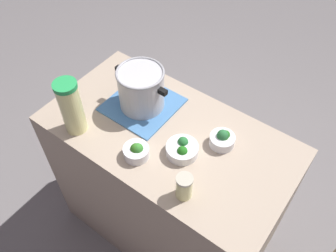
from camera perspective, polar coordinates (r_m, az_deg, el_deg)
The scene contains 9 objects.
ground_plane at distance 2.41m, azimuth 0.00°, elevation -15.50°, with size 8.00×8.00×0.00m, color slate.
counter_slab at distance 2.00m, azimuth 0.00°, elevation -9.77°, with size 1.16×0.62×0.94m, color tan.
dish_cloth at distance 1.73m, azimuth -4.08°, elevation 3.42°, with size 0.32×0.32×0.01m, color teal.
cooking_pot at distance 1.65m, azimuth -4.29°, elevation 6.03°, with size 0.29×0.22×0.20m.
lemonade_pitcher at distance 1.58m, azimuth -15.16°, elevation 2.94°, with size 0.10×0.10×0.27m.
mason_jar at distance 1.38m, azimuth 2.58°, elevation -9.62°, with size 0.07×0.07×0.12m.
broccoli_bowl_front at distance 1.52m, azimuth -5.05°, elevation -3.98°, with size 0.11×0.11×0.07m.
broccoli_bowl_center at distance 1.57m, azimuth 8.68°, elevation -2.02°, with size 0.11×0.11×0.08m.
broccoli_bowl_back at distance 1.52m, azimuth 2.28°, elevation -3.70°, with size 0.14×0.14×0.07m.
Camera 1 is at (0.61, -0.82, 2.19)m, focal length 38.31 mm.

